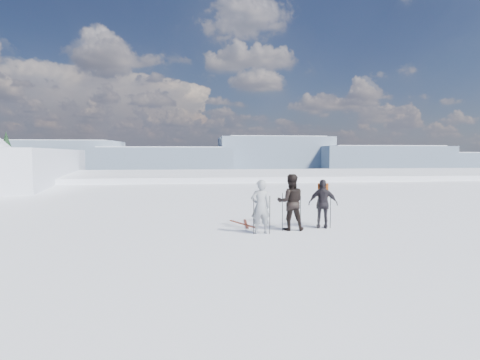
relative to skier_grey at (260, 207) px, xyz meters
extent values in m
plane|color=white|center=(1.20, 58.32, -18.40)|extent=(220.00, 208.01, 71.62)
cube|color=white|center=(1.20, 28.32, -7.40)|extent=(180.00, 16.00, 14.00)
plane|color=navy|center=(1.20, 288.32, -30.90)|extent=(820.00, 820.00, 0.00)
cube|color=slate|center=(-158.80, 468.32, -7.90)|extent=(130.00, 80.00, 46.00)
cube|color=white|center=(-158.80, 468.32, 12.10)|extent=(110.50, 70.00, 8.00)
cube|color=slate|center=(-38.80, 438.32, -11.90)|extent=(160.00, 80.00, 38.00)
cube|color=white|center=(-38.80, 438.32, 4.10)|extent=(136.00, 70.00, 8.00)
cube|color=slate|center=(101.20, 468.32, -4.90)|extent=(140.00, 80.00, 52.00)
cube|color=white|center=(101.20, 468.32, 18.10)|extent=(119.00, 70.00, 8.00)
cube|color=slate|center=(231.20, 438.32, -10.90)|extent=(160.00, 80.00, 40.00)
cube|color=white|center=(231.20, 438.32, 6.10)|extent=(136.00, 70.00, 8.00)
cube|color=slate|center=(351.20, 468.32, -14.90)|extent=(130.00, 80.00, 32.00)
cube|color=white|center=(351.20, 468.32, -1.90)|extent=(110.50, 70.00, 8.00)
cube|color=#2D2B28|center=(-20.80, 34.32, -9.90)|extent=(21.55, 17.87, 14.25)
cone|color=black|center=(-16.80, 30.32, -3.90)|extent=(5.60, 5.60, 10.00)
cone|color=black|center=(-18.80, 28.32, -3.40)|extent=(6.16, 6.16, 11.00)
cone|color=black|center=(-17.80, 33.32, -3.90)|extent=(5.60, 5.60, 10.00)
cone|color=black|center=(-20.80, 26.32, -4.40)|extent=(5.04, 5.04, 9.00)
cone|color=black|center=(-22.80, 32.32, -2.40)|extent=(7.28, 7.28, 13.00)
imported|color=gray|center=(0.00, 0.00, 0.00)|extent=(0.69, 0.49, 1.80)
imported|color=black|center=(1.15, 0.45, 0.08)|extent=(1.04, 0.86, 1.95)
imported|color=black|center=(2.37, 0.62, -0.03)|extent=(1.10, 0.71, 1.74)
cube|color=#D15513|center=(2.45, 0.86, 1.09)|extent=(0.42, 0.31, 0.49)
cylinder|color=black|center=(-0.24, -0.07, -0.29)|extent=(0.02, 0.02, 1.22)
cylinder|color=black|center=(0.30, -0.10, -0.27)|extent=(0.02, 0.02, 1.27)
cylinder|color=black|center=(0.82, 0.31, -0.24)|extent=(0.02, 0.02, 1.32)
cylinder|color=black|center=(1.47, 0.35, -0.30)|extent=(0.02, 0.02, 1.20)
cylinder|color=black|center=(2.15, 0.49, -0.32)|extent=(0.02, 0.02, 1.17)
cylinder|color=black|center=(2.63, 0.56, -0.26)|extent=(0.02, 0.02, 1.29)
cube|color=black|center=(-0.39, 1.68, -0.89)|extent=(0.83, 1.57, 0.03)
cube|color=black|center=(-0.25, 1.68, -0.89)|extent=(0.22, 1.70, 0.03)
camera|label=1|loc=(-2.17, -12.12, 1.80)|focal=28.00mm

